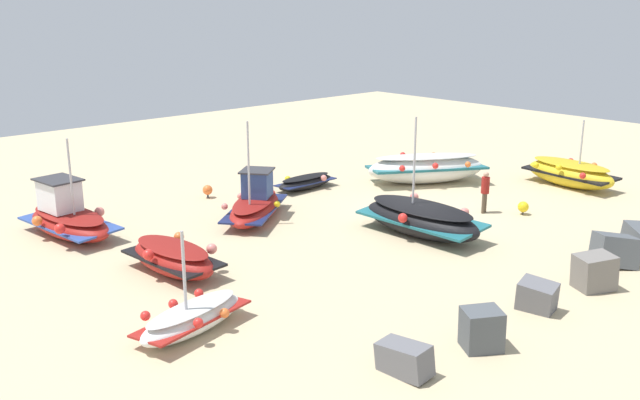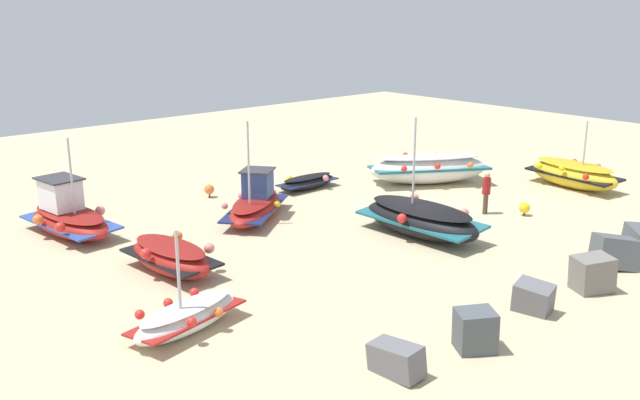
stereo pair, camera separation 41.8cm
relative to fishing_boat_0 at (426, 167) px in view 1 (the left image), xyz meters
name	(u,v)px [view 1 (the left image)]	position (x,y,z in m)	size (l,w,h in m)	color
ground_plane	(415,215)	(4.28, 2.95, -0.73)	(55.61, 55.61, 0.00)	#C6B289
fishing_boat_0	(426,167)	(0.00, 0.00, 0.00)	(5.80, 4.72, 1.49)	white
fishing_boat_1	(421,219)	(6.02, 4.65, -0.12)	(2.41, 4.87, 4.27)	black
fishing_boat_2	(570,173)	(-4.28, 4.79, -0.12)	(2.22, 4.46, 3.11)	gold
fishing_boat_3	(255,204)	(9.16, -0.90, -0.16)	(4.37, 3.84, 3.91)	maroon
fishing_boat_4	(192,318)	(16.17, 5.63, -0.34)	(3.45, 1.90, 2.77)	white
fishing_boat_5	(68,218)	(15.27, -3.81, -0.08)	(2.40, 4.50, 3.60)	maroon
fishing_boat_6	(173,258)	(14.44, 1.86, -0.22)	(2.10, 3.66, 1.01)	maroon
fishing_boat_7	(306,182)	(4.80, -2.92, -0.41)	(3.03, 1.47, 0.67)	black
person_walking	(485,189)	(2.05, 4.59, 0.23)	(0.32, 0.32, 1.67)	brown
breakwater_rocks	(640,246)	(2.68, 10.98, -0.29)	(20.81, 2.49, 1.24)	slate
mooring_buoy_0	(523,207)	(1.12, 5.77, -0.42)	(0.43, 0.43, 0.53)	#3F3F42
mooring_buoy_1	(208,190)	(8.84, -4.63, -0.39)	(0.42, 0.42, 0.56)	#3F3F42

